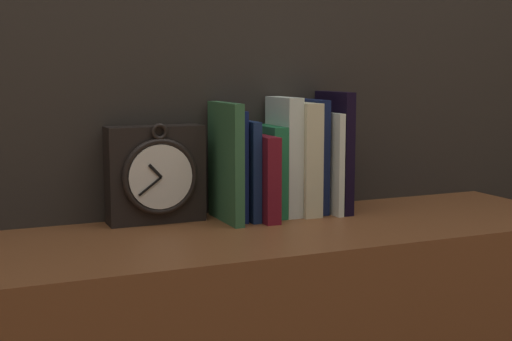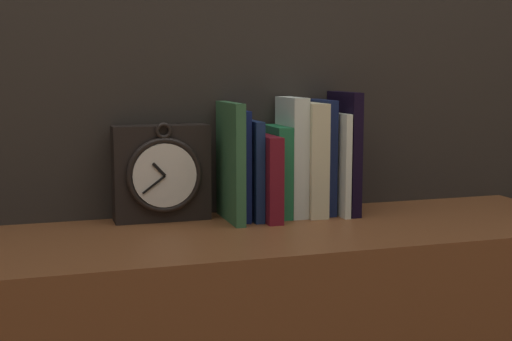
# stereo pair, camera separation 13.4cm
# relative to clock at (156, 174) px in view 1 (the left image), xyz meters

# --- Properties ---
(wall_back) EXTENTS (6.00, 0.05, 2.60)m
(wall_back) POSITION_rel_clock_xyz_m (0.15, 0.07, 0.28)
(wall_back) COLOR #2D2823
(wall_back) RESTS_ON ground_plane
(clock) EXTENTS (0.19, 0.08, 0.20)m
(clock) POSITION_rel_clock_xyz_m (0.00, 0.00, 0.00)
(clock) COLOR black
(clock) RESTS_ON bookshelf
(book_slot0_green) EXTENTS (0.02, 0.16, 0.24)m
(book_slot0_green) POSITION_rel_clock_xyz_m (0.13, -0.04, 0.02)
(book_slot0_green) COLOR #32643D
(book_slot0_green) RESTS_ON bookshelf
(book_slot1_navy) EXTENTS (0.02, 0.12, 0.22)m
(book_slot1_navy) POSITION_rel_clock_xyz_m (0.15, -0.03, 0.01)
(book_slot1_navy) COLOR navy
(book_slot1_navy) RESTS_ON bookshelf
(book_slot2_navy) EXTENTS (0.02, 0.13, 0.20)m
(book_slot2_navy) POSITION_rel_clock_xyz_m (0.18, -0.03, 0.00)
(book_slot2_navy) COLOR navy
(book_slot2_navy) RESTS_ON bookshelf
(book_slot3_maroon) EXTENTS (0.03, 0.16, 0.17)m
(book_slot3_maroon) POSITION_rel_clock_xyz_m (0.20, -0.04, -0.01)
(book_slot3_maroon) COLOR maroon
(book_slot3_maroon) RESTS_ON bookshelf
(book_slot4_green) EXTENTS (0.03, 0.12, 0.19)m
(book_slot4_green) POSITION_rel_clock_xyz_m (0.24, -0.02, -0.00)
(book_slot4_green) COLOR #207544
(book_slot4_green) RESTS_ON bookshelf
(book_slot5_white) EXTENTS (0.03, 0.12, 0.25)m
(book_slot5_white) POSITION_rel_clock_xyz_m (0.27, -0.02, 0.03)
(book_slot5_white) COLOR silver
(book_slot5_white) RESTS_ON bookshelf
(book_slot6_cream) EXTENTS (0.04, 0.13, 0.24)m
(book_slot6_cream) POSITION_rel_clock_xyz_m (0.31, -0.03, 0.02)
(book_slot6_cream) COLOR beige
(book_slot6_cream) RESTS_ON bookshelf
(book_slot7_navy) EXTENTS (0.02, 0.12, 0.24)m
(book_slot7_navy) POSITION_rel_clock_xyz_m (0.34, -0.02, 0.02)
(book_slot7_navy) COLOR #141F49
(book_slot7_navy) RESTS_ON bookshelf
(book_slot8_white) EXTENTS (0.01, 0.14, 0.22)m
(book_slot8_white) POSITION_rel_clock_xyz_m (0.37, -0.04, 0.01)
(book_slot8_white) COLOR white
(book_slot8_white) RESTS_ON bookshelf
(book_slot9_black) EXTENTS (0.02, 0.14, 0.26)m
(book_slot9_black) POSITION_rel_clock_xyz_m (0.39, -0.03, 0.03)
(book_slot9_black) COLOR black
(book_slot9_black) RESTS_ON bookshelf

